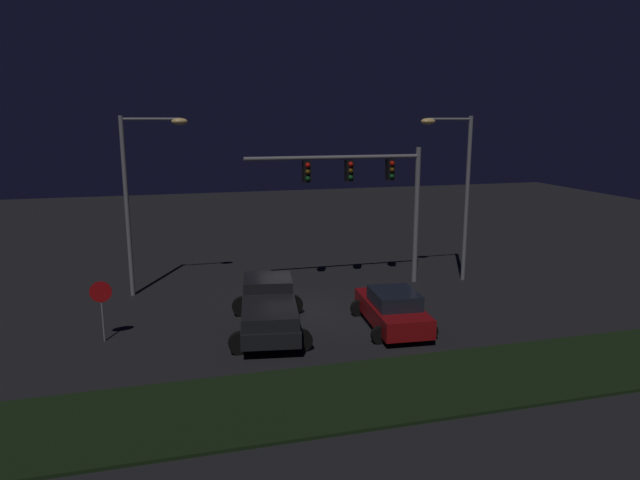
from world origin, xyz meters
The scene contains 8 objects.
ground_plane centered at (0.00, 0.00, 0.00)m, with size 80.00×80.00×0.00m, color black.
grass_median centered at (0.00, -7.52, 0.05)m, with size 26.83×4.03×0.10m, color black.
pickup_truck centered at (-1.29, -1.78, 1.00)m, with size 3.41×5.64×1.80m.
car_sedan centered at (3.31, -2.70, 0.74)m, with size 2.69×4.52×1.51m.
traffic_signal_gantry centered at (4.32, 2.94, 4.90)m, with size 8.32×0.56×6.50m.
street_lamp_left centered at (-5.84, 4.20, 5.04)m, with size 2.87×0.44×7.94m.
street_lamp_right centered at (8.69, 2.64, 5.02)m, with size 2.64×0.44×7.94m.
stop_sign centered at (-7.17, -1.29, 1.56)m, with size 0.76×0.08×2.23m.
Camera 1 is at (-4.79, -22.11, 7.85)m, focal length 32.39 mm.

